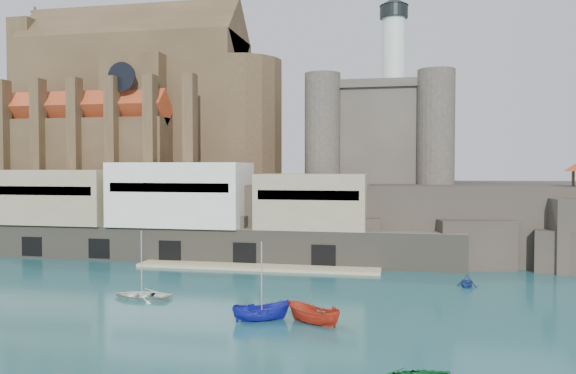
{
  "coord_description": "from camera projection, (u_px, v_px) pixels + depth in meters",
  "views": [
    {
      "loc": [
        19.05,
        -48.22,
        12.36
      ],
      "look_at": [
        3.08,
        32.0,
        9.5
      ],
      "focal_mm": 35.0,
      "sensor_mm": 36.0,
      "label": 1
    }
  ],
  "objects": [
    {
      "name": "ground",
      "position": [
        187.0,
        302.0,
        51.41
      ],
      "size": [
        300.0,
        300.0,
        0.0
      ],
      "primitive_type": "plane",
      "color": "#18494F",
      "rests_on": "ground"
    },
    {
      "name": "promontory",
      "position": [
        277.0,
        214.0,
        89.86
      ],
      "size": [
        100.0,
        36.0,
        10.0
      ],
      "color": "black",
      "rests_on": "ground"
    },
    {
      "name": "quay",
      "position": [
        179.0,
        214.0,
        75.8
      ],
      "size": [
        70.0,
        12.0,
        13.05
      ],
      "color": "#605B4D",
      "rests_on": "ground"
    },
    {
      "name": "church",
      "position": [
        144.0,
        111.0,
        96.37
      ],
      "size": [
        47.0,
        25.93,
        30.51
      ],
      "color": "#463520",
      "rests_on": "promontory"
    },
    {
      "name": "castle_keep",
      "position": [
        380.0,
        129.0,
        87.89
      ],
      "size": [
        21.2,
        21.2,
        29.3
      ],
      "color": "#433D35",
      "rests_on": "promontory"
    },
    {
      "name": "boat_2",
      "position": [
        262.0,
        320.0,
        45.27
      ],
      "size": [
        2.45,
        2.42,
        4.83
      ],
      "primitive_type": "imported",
      "rotation": [
        0.0,
        0.0,
        2.0
      ],
      "color": "#181F9B",
      "rests_on": "ground"
    },
    {
      "name": "boat_5",
      "position": [
        313.0,
        324.0,
        44.34
      ],
      "size": [
        2.51,
        2.49,
        4.91
      ],
      "primitive_type": "imported",
      "rotation": [
        0.0,
        0.0,
        4.26
      ],
      "color": "#B32E18",
      "rests_on": "ground"
    },
    {
      "name": "boat_6",
      "position": [
        142.0,
        298.0,
        52.97
      ],
      "size": [
        1.34,
        4.06,
        5.62
      ],
      "primitive_type": "imported",
      "rotation": [
        0.0,
        0.0,
        4.67
      ],
      "color": "white",
      "rests_on": "ground"
    },
    {
      "name": "boat_7",
      "position": [
        467.0,
        286.0,
        58.25
      ],
      "size": [
        2.9,
        2.11,
        3.04
      ],
      "primitive_type": "imported",
      "rotation": [
        0.0,
        0.0,
        6.07
      ],
      "color": "navy",
      "rests_on": "ground"
    }
  ]
}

